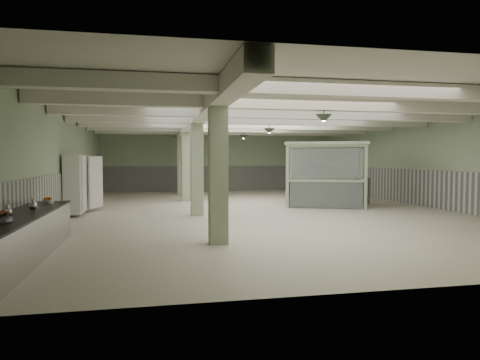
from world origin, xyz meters
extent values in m
plane|color=beige|center=(0.00, 0.00, 0.00)|extent=(20.00, 20.00, 0.00)
cube|color=silver|center=(0.00, 0.00, 3.60)|extent=(14.00, 20.00, 0.02)
cube|color=#A2B591|center=(0.00, 10.00, 1.80)|extent=(14.00, 0.02, 3.60)
cube|color=#A2B591|center=(0.00, -10.00, 1.80)|extent=(14.00, 0.02, 3.60)
cube|color=#A2B591|center=(-7.00, 0.00, 1.80)|extent=(0.02, 20.00, 3.60)
cube|color=#A2B591|center=(7.00, 0.00, 1.80)|extent=(0.02, 20.00, 3.60)
cube|color=silver|center=(-6.97, 0.00, 0.75)|extent=(0.05, 19.90, 1.50)
cube|color=silver|center=(6.97, 0.00, 0.75)|extent=(0.05, 19.90, 1.50)
cube|color=silver|center=(0.00, 9.97, 0.75)|extent=(13.90, 0.05, 1.50)
cube|color=white|center=(-2.50, 0.00, 3.38)|extent=(0.45, 19.90, 0.40)
cube|color=white|center=(0.00, -7.50, 3.42)|extent=(13.90, 0.35, 0.32)
cube|color=white|center=(0.00, -5.00, 3.42)|extent=(13.90, 0.35, 0.32)
cube|color=white|center=(0.00, -2.50, 3.42)|extent=(13.90, 0.35, 0.32)
cube|color=white|center=(0.00, 0.00, 3.42)|extent=(13.90, 0.35, 0.32)
cube|color=white|center=(0.00, 2.50, 3.42)|extent=(13.90, 0.35, 0.32)
cube|color=white|center=(0.00, 5.00, 3.42)|extent=(13.90, 0.35, 0.32)
cube|color=white|center=(0.00, 7.50, 3.42)|extent=(13.90, 0.35, 0.32)
cube|color=#A3B390|center=(-2.50, -6.00, 1.80)|extent=(0.42, 0.42, 3.60)
cube|color=#A3B390|center=(-2.50, -1.00, 1.80)|extent=(0.42, 0.42, 3.60)
cube|color=#A3B390|center=(-2.50, 4.00, 1.80)|extent=(0.42, 0.42, 3.60)
cube|color=#A3B390|center=(-2.50, 8.00, 1.80)|extent=(0.42, 0.42, 3.60)
cone|color=#2E3B2C|center=(0.50, -5.00, 3.05)|extent=(0.44, 0.44, 0.22)
cone|color=#2E3B2C|center=(0.50, 0.50, 3.05)|extent=(0.44, 0.44, 0.22)
cone|color=#2E3B2C|center=(0.50, 5.50, 3.05)|extent=(0.44, 0.44, 0.22)
cube|color=#B6B7BB|center=(-6.54, -7.00, 0.44)|extent=(0.92, 5.46, 0.88)
cube|color=black|center=(-6.54, -7.00, 0.89)|extent=(0.96, 5.50, 0.04)
cylinder|color=#B2B2B7|center=(-6.45, -4.91, 0.95)|extent=(0.30, 0.30, 0.09)
cube|color=white|center=(-6.65, 0.19, 1.01)|extent=(0.55, 2.20, 2.01)
cube|color=white|center=(-6.35, -0.31, 1.01)|extent=(0.06, 0.82, 1.91)
cube|color=white|center=(-6.23, 0.79, 1.01)|extent=(0.42, 0.77, 1.91)
cube|color=silver|center=(-6.31, -0.31, 1.01)|extent=(0.02, 0.05, 0.30)
cube|color=silver|center=(-6.31, 0.70, 1.01)|extent=(0.02, 0.05, 0.30)
cube|color=#AFC79F|center=(1.26, 0.51, 1.26)|extent=(0.16, 0.16, 2.52)
cube|color=#AFC79F|center=(2.17, 2.86, 1.26)|extent=(0.16, 0.16, 2.52)
cube|color=#AFC79F|center=(4.07, -0.58, 1.26)|extent=(0.16, 0.16, 2.52)
cube|color=#AFC79F|center=(4.98, 1.76, 1.26)|extent=(0.16, 0.16, 2.52)
cube|color=#AFC79F|center=(3.12, 1.14, 2.58)|extent=(4.05, 3.76, 0.12)
cube|color=silver|center=(2.67, -0.04, 0.55)|extent=(2.65, 1.08, 1.05)
cube|color=silver|center=(2.67, -0.04, 1.78)|extent=(2.65, 1.08, 1.22)
cube|color=silver|center=(3.58, 2.31, 0.55)|extent=(2.65, 1.08, 1.05)
cube|color=silver|center=(3.58, 2.31, 1.78)|extent=(2.65, 1.08, 1.22)
cube|color=silver|center=(1.71, 1.68, 0.55)|extent=(0.89, 2.18, 1.05)
cube|color=silver|center=(1.71, 1.68, 1.78)|extent=(0.89, 2.18, 1.22)
cube|color=silver|center=(4.53, 0.59, 0.55)|extent=(0.89, 2.18, 1.05)
cube|color=silver|center=(4.53, 0.59, 1.78)|extent=(0.89, 2.18, 1.22)
cube|color=#5C5F4F|center=(4.87, 1.24, 0.58)|extent=(0.49, 0.61, 1.16)
camera|label=1|loc=(-3.95, -15.80, 2.01)|focal=32.00mm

